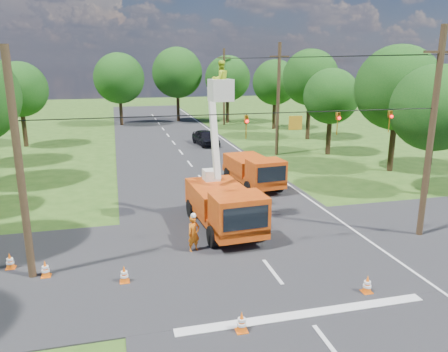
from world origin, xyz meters
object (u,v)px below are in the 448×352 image
object	(u,v)px
traffic_cone_0	(242,322)
pole_left	(20,168)
ground_worker	(194,234)
traffic_cone_5	(10,261)
traffic_cone_2	(261,209)
traffic_cone_6	(265,168)
tree_right_a	(435,108)
tree_far_a	(119,78)
bucket_truck	(224,197)
pole_right_far	(224,87)
tree_far_c	(228,79)
tree_left_f	(20,89)
tree_right_c	(331,96)
traffic_cone_3	(124,274)
traffic_cone_4	(45,269)
second_truck	(254,170)
pole_right_near	(431,134)
pole_right_mid	(278,99)
traffic_cone_1	(367,284)
tree_far_b	(177,73)
tree_right_e	(275,82)
tree_right_d	(310,78)
tree_right_b	(398,88)
distant_car	(206,138)

from	to	relation	value
traffic_cone_0	pole_left	xyz separation A→B (m)	(-7.12, 5.59, 4.14)
ground_worker	traffic_cone_5	world-z (taller)	ground_worker
traffic_cone_2	traffic_cone_6	distance (m)	9.80
tree_right_a	tree_far_a	bearing A→B (deg)	116.57
traffic_cone_2	tree_right_a	bearing A→B (deg)	6.57
ground_worker	traffic_cone_2	xyz separation A→B (m)	(4.50, 3.80, -0.49)
bucket_truck	pole_right_far	world-z (taller)	pole_right_far
ground_worker	tree_right_a	distance (m)	17.70
tree_far_c	tree_left_f	bearing A→B (deg)	-153.72
traffic_cone_0	tree_right_c	world-z (taller)	tree_right_c
ground_worker	tree_right_c	size ratio (longest dim) A/B	0.22
traffic_cone_0	tree_right_c	size ratio (longest dim) A/B	0.09
traffic_cone_3	traffic_cone_4	distance (m)	3.29
second_truck	pole_right_near	distance (m)	12.21
traffic_cone_5	bucket_truck	bearing A→B (deg)	12.34
bucket_truck	pole_right_mid	distance (m)	19.57
traffic_cone_1	tree_left_f	xyz separation A→B (m)	(-17.65, 34.40, 5.33)
tree_right_c	tree_far_b	distance (m)	27.97
traffic_cone_2	tree_far_b	distance (m)	40.88
tree_left_f	tree_far_c	distance (m)	27.10
tree_right_a	bucket_truck	bearing A→B (deg)	-168.51
traffic_cone_5	pole_right_mid	distance (m)	27.31
tree_right_e	pole_right_near	bearing A→B (deg)	-98.61
tree_right_e	tree_far_a	distance (m)	20.43
tree_right_a	tree_right_d	distance (m)	21.07
tree_left_f	tree_far_a	bearing A→B (deg)	52.99
bucket_truck	pole_right_mid	xyz separation A→B (m)	(9.28, 16.90, 3.33)
pole_right_mid	tree_right_c	xyz separation A→B (m)	(4.70, -1.00, 0.21)
traffic_cone_2	tree_right_d	size ratio (longest dim) A/B	0.07
traffic_cone_4	pole_right_mid	distance (m)	27.09
tree_far_c	pole_left	bearing A→B (deg)	-114.34
pole_right_mid	tree_right_b	size ratio (longest dim) A/B	1.04
tree_right_b	tree_far_c	distance (m)	30.50
traffic_cone_6	tree_right_a	bearing A→B (deg)	-43.25
pole_left	tree_right_d	bearing A→B (deg)	48.01
ground_worker	distant_car	xyz separation A→B (m)	(5.81, 25.26, -0.07)
tree_far_a	distant_car	bearing A→B (deg)	-64.51
traffic_cone_3	tree_far_c	bearing A→B (deg)	70.43
pole_right_mid	tree_right_d	size ratio (longest dim) A/B	1.03
traffic_cone_4	pole_right_far	world-z (taller)	pole_right_far
tree_right_c	tree_far_a	bearing A→B (deg)	127.17
traffic_cone_0	tree_right_b	bearing A→B (deg)	45.34
traffic_cone_2	tree_far_b	world-z (taller)	tree_far_b
traffic_cone_2	tree_far_a	size ratio (longest dim) A/B	0.07
pole_left	tree_right_a	bearing A→B (deg)	14.62
pole_right_mid	traffic_cone_3	bearing A→B (deg)	-124.00
traffic_cone_1	tree_right_c	xyz separation A→B (m)	(10.35, 23.40, 4.95)
bucket_truck	pole_left	bearing A→B (deg)	-164.25
distant_car	tree_far_b	distance (m)	19.83
traffic_cone_3	tree_right_c	size ratio (longest dim) A/B	0.09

